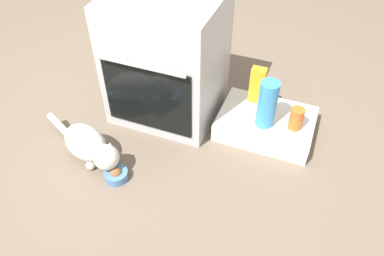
{
  "coord_description": "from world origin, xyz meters",
  "views": [
    {
      "loc": [
        0.82,
        -1.34,
        1.66
      ],
      "look_at": [
        0.27,
        0.05,
        0.25
      ],
      "focal_mm": 35.45,
      "sensor_mm": 36.0,
      "label": 1
    }
  ],
  "objects_px": {
    "cat": "(89,145)",
    "water_bottle": "(267,104)",
    "sauce_jar": "(296,119)",
    "food_bowl": "(116,174)",
    "juice_carton": "(257,85)",
    "oven": "(167,58)",
    "pantry_cabinet": "(266,124)"
  },
  "relations": [
    {
      "from": "cat",
      "to": "water_bottle",
      "type": "height_order",
      "value": "water_bottle"
    },
    {
      "from": "sauce_jar",
      "to": "food_bowl",
      "type": "bearing_deg",
      "value": -143.04
    },
    {
      "from": "cat",
      "to": "juice_carton",
      "type": "relative_size",
      "value": 2.56
    },
    {
      "from": "oven",
      "to": "pantry_cabinet",
      "type": "relative_size",
      "value": 1.37
    },
    {
      "from": "pantry_cabinet",
      "to": "sauce_jar",
      "type": "relative_size",
      "value": 4.09
    },
    {
      "from": "food_bowl",
      "to": "cat",
      "type": "xyz_separation_m",
      "value": [
        -0.2,
        0.08,
        0.08
      ]
    },
    {
      "from": "oven",
      "to": "sauce_jar",
      "type": "relative_size",
      "value": 5.62
    },
    {
      "from": "oven",
      "to": "water_bottle",
      "type": "relative_size",
      "value": 2.62
    },
    {
      "from": "food_bowl",
      "to": "water_bottle",
      "type": "height_order",
      "value": "water_bottle"
    },
    {
      "from": "juice_carton",
      "to": "cat",
      "type": "bearing_deg",
      "value": -136.69
    },
    {
      "from": "oven",
      "to": "sauce_jar",
      "type": "height_order",
      "value": "oven"
    },
    {
      "from": "pantry_cabinet",
      "to": "water_bottle",
      "type": "height_order",
      "value": "water_bottle"
    },
    {
      "from": "water_bottle",
      "to": "sauce_jar",
      "type": "height_order",
      "value": "water_bottle"
    },
    {
      "from": "pantry_cabinet",
      "to": "juice_carton",
      "type": "relative_size",
      "value": 2.39
    },
    {
      "from": "pantry_cabinet",
      "to": "juice_carton",
      "type": "xyz_separation_m",
      "value": [
        -0.11,
        0.13,
        0.18
      ]
    },
    {
      "from": "juice_carton",
      "to": "pantry_cabinet",
      "type": "bearing_deg",
      "value": -50.35
    },
    {
      "from": "pantry_cabinet",
      "to": "cat",
      "type": "distance_m",
      "value": 1.07
    },
    {
      "from": "cat",
      "to": "food_bowl",
      "type": "bearing_deg",
      "value": 0.0
    },
    {
      "from": "sauce_jar",
      "to": "cat",
      "type": "bearing_deg",
      "value": -151.91
    },
    {
      "from": "oven",
      "to": "juice_carton",
      "type": "distance_m",
      "value": 0.58
    },
    {
      "from": "cat",
      "to": "sauce_jar",
      "type": "distance_m",
      "value": 1.2
    },
    {
      "from": "food_bowl",
      "to": "water_bottle",
      "type": "distance_m",
      "value": 0.94
    },
    {
      "from": "pantry_cabinet",
      "to": "sauce_jar",
      "type": "xyz_separation_m",
      "value": [
        0.17,
        -0.04,
        0.13
      ]
    },
    {
      "from": "pantry_cabinet",
      "to": "cat",
      "type": "relative_size",
      "value": 0.93
    },
    {
      "from": "oven",
      "to": "water_bottle",
      "type": "height_order",
      "value": "oven"
    },
    {
      "from": "cat",
      "to": "sauce_jar",
      "type": "relative_size",
      "value": 4.38
    },
    {
      "from": "water_bottle",
      "to": "sauce_jar",
      "type": "xyz_separation_m",
      "value": [
        0.18,
        0.03,
        -0.08
      ]
    },
    {
      "from": "cat",
      "to": "juice_carton",
      "type": "bearing_deg",
      "value": 64.09
    },
    {
      "from": "oven",
      "to": "water_bottle",
      "type": "xyz_separation_m",
      "value": [
        0.65,
        -0.06,
        -0.12
      ]
    },
    {
      "from": "pantry_cabinet",
      "to": "juice_carton",
      "type": "bearing_deg",
      "value": 129.65
    },
    {
      "from": "food_bowl",
      "to": "juice_carton",
      "type": "bearing_deg",
      "value": 54.75
    },
    {
      "from": "oven",
      "to": "water_bottle",
      "type": "distance_m",
      "value": 0.66
    }
  ]
}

